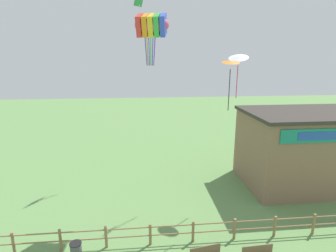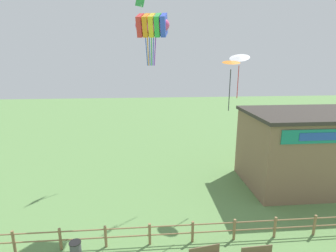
{
  "view_description": "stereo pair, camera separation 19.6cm",
  "coord_description": "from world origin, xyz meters",
  "views": [
    {
      "loc": [
        -1.37,
        -5.57,
        9.31
      ],
      "look_at": [
        0.0,
        8.1,
        5.8
      ],
      "focal_mm": 28.0,
      "sensor_mm": 36.0,
      "label": 1
    },
    {
      "loc": [
        -1.17,
        -5.59,
        9.31
      ],
      "look_at": [
        0.0,
        8.1,
        5.8
      ],
      "focal_mm": 28.0,
      "sensor_mm": 36.0,
      "label": 2
    }
  ],
  "objects": [
    {
      "name": "kite_rainbow_parafoil",
      "position": [
        -0.7,
        10.67,
        11.23
      ],
      "size": [
        2.28,
        1.81,
        3.02
      ],
      "color": "#E54C8C"
    },
    {
      "name": "kite_white_delta",
      "position": [
        4.8,
        11.09,
        9.39
      ],
      "size": [
        1.7,
        1.68,
        2.89
      ],
      "color": "white"
    },
    {
      "name": "seaside_building",
      "position": [
        10.8,
        11.95,
        2.84
      ],
      "size": [
        9.23,
        6.08,
        5.65
      ],
      "color": "#84664C",
      "rests_on": "ground_plane"
    },
    {
      "name": "kite_green_diamond",
      "position": [
        -1.39,
        16.97,
        13.83
      ],
      "size": [
        0.94,
        1.0,
        2.85
      ],
      "color": "green"
    },
    {
      "name": "kite_orange_delta",
      "position": [
        3.51,
        8.71,
        9.06
      ],
      "size": [
        1.13,
        1.13,
        2.84
      ],
      "color": "orange"
    },
    {
      "name": "wooden_fence",
      "position": [
        0.0,
        6.1,
        0.68
      ],
      "size": [
        20.22,
        0.14,
        1.2
      ],
      "color": "olive",
      "rests_on": "ground_plane"
    },
    {
      "name": "trash_bin",
      "position": [
        -4.67,
        5.41,
        0.45
      ],
      "size": [
        0.57,
        0.57,
        0.89
      ],
      "color": "#4C4C51",
      "rests_on": "ground_plane"
    }
  ]
}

